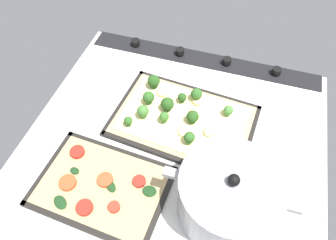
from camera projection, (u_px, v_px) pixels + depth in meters
ground_plane at (174, 144)px, 82.39cm from camera, size 77.50×72.40×3.00cm
stove_control_panel at (203, 59)px, 99.42cm from camera, size 74.40×7.00×2.60cm
baking_tray_front at (183, 121)px, 84.50cm from camera, size 40.11×28.72×1.30cm
broccoli_pizza at (181, 116)px, 83.74cm from camera, size 37.51×26.12×5.62cm
baking_tray_back at (102, 187)px, 72.92cm from camera, size 31.92×23.40×1.30cm
veggie_pizza_back at (101, 186)px, 72.34cm from camera, size 29.38×20.85×1.90cm
cooking_pot at (227, 197)px, 64.61cm from camera, size 28.18×21.40×16.07cm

